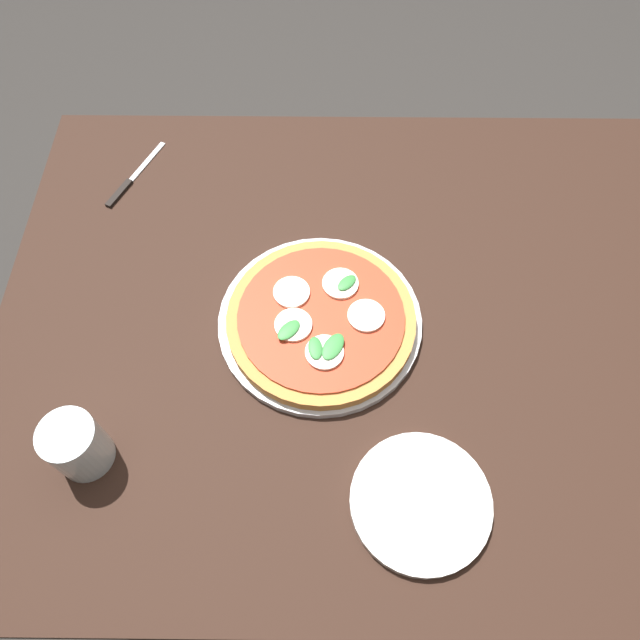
# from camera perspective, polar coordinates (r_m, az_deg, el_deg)

# --- Properties ---
(ground_plane) EXTENTS (6.00, 6.00, 0.00)m
(ground_plane) POSITION_cam_1_polar(r_m,az_deg,el_deg) (1.60, 2.45, -13.35)
(ground_plane) COLOR #2D2B28
(dining_table) EXTENTS (1.11, 0.87, 0.75)m
(dining_table) POSITION_cam_1_polar(r_m,az_deg,el_deg) (1.02, 3.77, -3.08)
(dining_table) COLOR black
(dining_table) RESTS_ON ground_plane
(serving_tray) EXTENTS (0.30, 0.30, 0.01)m
(serving_tray) POSITION_cam_1_polar(r_m,az_deg,el_deg) (0.90, -0.00, -0.13)
(serving_tray) COLOR silver
(serving_tray) RESTS_ON dining_table
(pizza) EXTENTS (0.28, 0.28, 0.03)m
(pizza) POSITION_cam_1_polar(r_m,az_deg,el_deg) (0.88, 0.11, 0.06)
(pizza) COLOR #C6843F
(pizza) RESTS_ON serving_tray
(plate_white) EXTENTS (0.18, 0.18, 0.01)m
(plate_white) POSITION_cam_1_polar(r_m,az_deg,el_deg) (0.81, 9.49, -16.64)
(plate_white) COLOR white
(plate_white) RESTS_ON dining_table
(knife) EXTENTS (0.08, 0.16, 0.01)m
(knife) POSITION_cam_1_polar(r_m,az_deg,el_deg) (1.12, -17.61, 12.36)
(knife) COLOR black
(knife) RESTS_ON dining_table
(glass_cup) EXTENTS (0.07, 0.07, 0.09)m
(glass_cup) POSITION_cam_1_polar(r_m,az_deg,el_deg) (0.84, -22.04, -10.94)
(glass_cup) COLOR silver
(glass_cup) RESTS_ON dining_table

